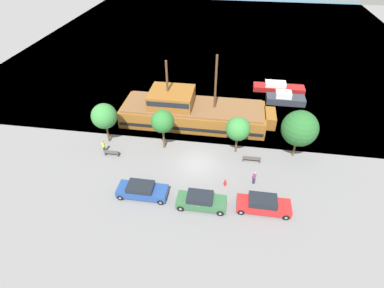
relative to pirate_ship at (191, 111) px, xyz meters
name	(u,v)px	position (x,y,z in m)	size (l,w,h in m)	color
ground_plane	(197,164)	(1.95, -8.44, -1.58)	(160.00, 160.00, 0.00)	slate
water_surface	(223,37)	(1.95, 35.56, -1.58)	(80.00, 80.00, 0.00)	#38667F
pirate_ship	(191,111)	(0.00, 0.00, 0.00)	(19.94, 6.06, 9.42)	brown
moored_boat_dockside	(278,87)	(12.25, 10.82, -1.04)	(7.88, 2.11, 1.41)	maroon
moored_boat_outer	(285,99)	(12.95, 7.05, -0.91)	(5.55, 2.22, 1.73)	#2D333D
parked_car_curb_front	(201,201)	(3.17, -14.44, -0.81)	(4.69, 1.86, 1.55)	#2D5B38
parked_car_curb_mid	(142,190)	(-2.73, -13.90, -0.85)	(4.92, 1.96, 1.45)	navy
parked_car_curb_rear	(263,204)	(8.97, -14.02, -0.80)	(5.00, 1.88, 1.60)	#B21E1E
fire_hydrant	(225,183)	(5.27, -11.34, -1.17)	(0.42, 0.25, 0.76)	red
bench_promenade_east	(252,159)	(8.00, -7.16, -1.13)	(1.99, 0.45, 0.85)	#4C4742
bench_promenade_west	(112,153)	(-7.94, -8.45, -1.14)	(1.69, 0.45, 0.85)	#4C4742
pedestrian_walking_near	(104,147)	(-9.03, -7.94, -0.76)	(0.32, 0.32, 1.62)	#232838
pedestrian_walking_far	(254,178)	(8.21, -10.53, -0.79)	(0.32, 0.32, 1.56)	#232838
tree_row_east	(104,116)	(-9.29, -5.81, 2.03)	(2.99, 2.99, 5.12)	brown
tree_row_mideast	(163,122)	(-2.30, -6.04, 2.11)	(2.64, 2.64, 5.03)	brown
tree_row_midwest	(238,129)	(6.17, -5.56, 1.64)	(2.74, 2.74, 4.60)	brown
tree_row_west	(300,128)	(12.77, -5.30, 2.21)	(3.97, 3.97, 5.77)	brown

